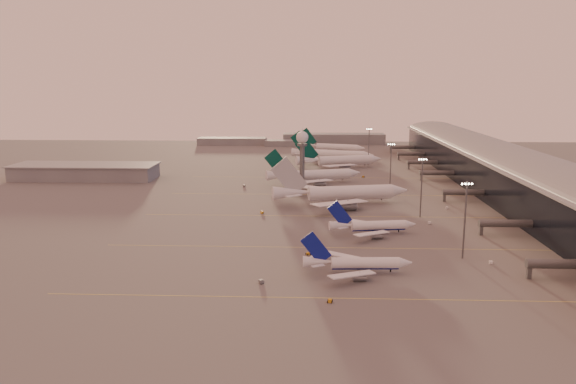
{
  "coord_description": "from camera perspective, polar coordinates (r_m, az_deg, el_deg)",
  "views": [
    {
      "loc": [
        9.49,
        -172.9,
        55.53
      ],
      "look_at": [
        -0.17,
        63.62,
        8.42
      ],
      "focal_mm": 35.0,
      "sensor_mm": 36.0,
      "label": 1
    }
  ],
  "objects": [
    {
      "name": "terminal",
      "position": [
        302.96,
        21.27,
        1.94
      ],
      "size": [
        57.0,
        362.0,
        23.04
      ],
      "color": "black",
      "rests_on": "ground"
    },
    {
      "name": "greentail_b",
      "position": [
        363.13,
        5.27,
        3.01
      ],
      "size": [
        56.92,
        45.33,
        21.22
      ],
      "color": "silver",
      "rests_on": "ground"
    },
    {
      "name": "narrowbody_mid",
      "position": [
        208.7,
        8.59,
        -3.55
      ],
      "size": [
        33.25,
        26.35,
        13.05
      ],
      "color": "silver",
      "rests_on": "ground"
    },
    {
      "name": "hangar",
      "position": [
        342.48,
        -19.92,
        1.98
      ],
      "size": [
        82.0,
        27.0,
        8.5
      ],
      "color": "slate",
      "rests_on": "ground"
    },
    {
      "name": "radar_tower",
      "position": [
        294.96,
        1.45,
        4.52
      ],
      "size": [
        6.4,
        6.4,
        31.1
      ],
      "color": "#515458",
      "rests_on": "ground"
    },
    {
      "name": "mast_a",
      "position": [
        184.37,
        17.54,
        -2.38
      ],
      "size": [
        3.6,
        0.56,
        25.0
      ],
      "color": "#515458",
      "rests_on": "ground"
    },
    {
      "name": "gsv_tug_mid",
      "position": [
        182.79,
        2.06,
        -6.29
      ],
      "size": [
        3.19,
        3.46,
        0.85
      ],
      "color": "orange",
      "rests_on": "ground"
    },
    {
      "name": "gsv_tug_near",
      "position": [
        145.75,
        4.28,
        -10.98
      ],
      "size": [
        2.28,
        3.29,
        0.87
      ],
      "color": "orange",
      "rests_on": "ground"
    },
    {
      "name": "mast_d",
      "position": [
        377.2,
        8.21,
        4.78
      ],
      "size": [
        3.6,
        0.56,
        25.0
      ],
      "color": "#515458",
      "rests_on": "ground"
    },
    {
      "name": "mast_b",
      "position": [
        236.12,
        13.41,
        0.75
      ],
      "size": [
        3.6,
        0.56,
        25.0
      ],
      "color": "#515458",
      "rests_on": "ground"
    },
    {
      "name": "taxiway_markings",
      "position": [
        236.42,
        7.25,
        -2.42
      ],
      "size": [
        180.0,
        185.25,
        0.02
      ],
      "color": "#DCCD4D",
      "rests_on": "ground"
    },
    {
      "name": "widebody_white",
      "position": [
        256.58,
        5.49,
        -0.4
      ],
      "size": [
        63.27,
        50.17,
        22.54
      ],
      "color": "silver",
      "rests_on": "ground"
    },
    {
      "name": "gsv_tug_hangar",
      "position": [
        330.14,
        7.66,
        1.55
      ],
      "size": [
        3.55,
        2.62,
        0.91
      ],
      "color": "orange",
      "rests_on": "ground"
    },
    {
      "name": "gsv_truck_c",
      "position": [
        238.6,
        -2.59,
        -1.94
      ],
      "size": [
        4.88,
        5.56,
        2.22
      ],
      "color": "orange",
      "rests_on": "ground"
    },
    {
      "name": "gsv_catering_b",
      "position": [
        256.71,
        15.89,
        -1.26
      ],
      "size": [
        4.78,
        3.01,
        3.63
      ],
      "color": "silver",
      "rests_on": "ground"
    },
    {
      "name": "gsv_truck_a",
      "position": [
        158.1,
        -2.6,
        -8.85
      ],
      "size": [
        6.1,
        4.87,
        2.37
      ],
      "color": "slate",
      "rests_on": "ground"
    },
    {
      "name": "gsv_truck_d",
      "position": [
        299.04,
        -4.45,
        0.74
      ],
      "size": [
        3.66,
        5.9,
        2.24
      ],
      "color": "slate",
      "rests_on": "ground"
    },
    {
      "name": "greentail_a",
      "position": [
        307.77,
        2.71,
        1.51
      ],
      "size": [
        53.22,
        42.34,
        19.93
      ],
      "color": "silver",
      "rests_on": "ground"
    },
    {
      "name": "ground",
      "position": [
        181.84,
        -0.77,
        -6.53
      ],
      "size": [
        700.0,
        700.0,
        0.0
      ],
      "primitive_type": "plane",
      "color": "#514E4E",
      "rests_on": "ground"
    },
    {
      "name": "gsv_tug_far",
      "position": [
        277.91,
        4.53,
        -0.2
      ],
      "size": [
        2.75,
        3.75,
        0.96
      ],
      "color": "silver",
      "rests_on": "ground"
    },
    {
      "name": "distant_horizon",
      "position": [
        500.75,
        1.55,
        5.33
      ],
      "size": [
        165.0,
        37.5,
        9.0
      ],
      "color": "slate",
      "rests_on": "ground"
    },
    {
      "name": "gsv_catering_a",
      "position": [
        184.7,
        20.0,
        -6.32
      ],
      "size": [
        4.68,
        2.25,
        3.84
      ],
      "color": "silver",
      "rests_on": "ground"
    },
    {
      "name": "greentail_c",
      "position": [
        391.97,
        4.54,
        3.63
      ],
      "size": [
        57.99,
        46.43,
        21.25
      ],
      "color": "silver",
      "rests_on": "ground"
    },
    {
      "name": "greentail_d",
      "position": [
        439.15,
        4.55,
        4.4
      ],
      "size": [
        51.01,
        40.54,
        19.19
      ],
      "color": "silver",
      "rests_on": "ground"
    },
    {
      "name": "mast_c",
      "position": [
        288.82,
        10.39,
        2.75
      ],
      "size": [
        3.6,
        0.56,
        25.0
      ],
      "color": "#515458",
      "rests_on": "ground"
    },
    {
      "name": "narrowbody_near",
      "position": [
        166.47,
        7.06,
        -7.37
      ],
      "size": [
        32.85,
        26.2,
        12.83
      ],
      "color": "silver",
      "rests_on": "ground"
    },
    {
      "name": "gsv_truck_b",
      "position": [
        227.76,
        14.28,
        -2.93
      ],
      "size": [
        5.53,
        2.83,
        2.13
      ],
      "color": "silver",
      "rests_on": "ground"
    }
  ]
}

